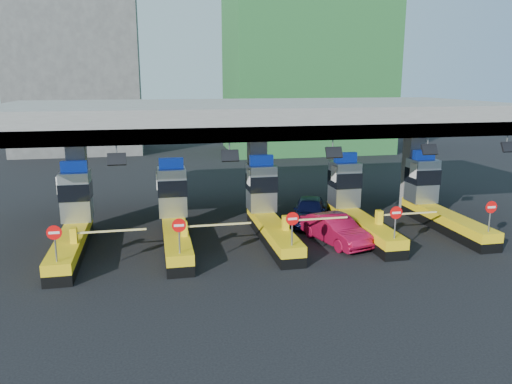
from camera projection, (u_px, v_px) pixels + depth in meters
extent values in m
plane|color=black|center=(268.00, 236.00, 27.05)|extent=(120.00, 120.00, 0.00)
cube|color=slate|center=(257.00, 116.00, 28.53)|extent=(28.00, 12.00, 1.50)
cube|color=#4C4C49|center=(282.00, 133.00, 23.18)|extent=(28.00, 0.60, 0.70)
cube|color=slate|center=(79.00, 183.00, 27.30)|extent=(1.00, 1.00, 5.50)
cube|color=slate|center=(257.00, 176.00, 29.31)|extent=(1.00, 1.00, 5.50)
cube|color=slate|center=(412.00, 170.00, 31.31)|extent=(1.00, 1.00, 5.50)
cylinder|color=slate|center=(116.00, 151.00, 21.81)|extent=(0.06, 0.06, 0.50)
cube|color=black|center=(117.00, 159.00, 21.70)|extent=(0.80, 0.38, 0.54)
cylinder|color=slate|center=(229.00, 147.00, 22.81)|extent=(0.06, 0.06, 0.50)
cube|color=black|center=(230.00, 156.00, 22.70)|extent=(0.80, 0.38, 0.54)
cylinder|color=slate|center=(333.00, 145.00, 23.81)|extent=(0.06, 0.06, 0.50)
cube|color=black|center=(334.00, 152.00, 23.70)|extent=(0.80, 0.38, 0.54)
cylinder|color=slate|center=(428.00, 142.00, 24.81)|extent=(0.06, 0.06, 0.50)
cube|color=black|center=(429.00, 149.00, 24.70)|extent=(0.80, 0.38, 0.54)
cylinder|color=slate|center=(507.00, 140.00, 25.71)|extent=(0.06, 0.06, 0.50)
cube|color=black|center=(509.00, 147.00, 25.60)|extent=(0.80, 0.38, 0.54)
cube|color=black|center=(72.00, 250.00, 24.04)|extent=(1.20, 8.00, 0.50)
cube|color=#E5B70C|center=(71.00, 240.00, 23.93)|extent=(1.20, 8.00, 0.50)
cube|color=#9EA3A8|center=(76.00, 196.00, 26.26)|extent=(1.50, 1.50, 2.60)
cube|color=black|center=(76.00, 190.00, 26.17)|extent=(1.56, 1.56, 0.90)
cube|color=#0C2DBF|center=(74.00, 166.00, 25.91)|extent=(1.30, 0.35, 0.55)
cube|color=white|center=(58.00, 185.00, 25.66)|extent=(0.06, 0.70, 0.90)
cylinder|color=slate|center=(56.00, 246.00, 20.29)|extent=(0.07, 0.07, 1.30)
cylinder|color=red|center=(54.00, 233.00, 20.13)|extent=(0.60, 0.04, 0.60)
cube|color=white|center=(54.00, 233.00, 20.11)|extent=(0.42, 0.02, 0.10)
cube|color=#E5B70C|center=(74.00, 235.00, 22.72)|extent=(0.30, 0.35, 0.70)
cube|color=white|center=(111.00, 231.00, 23.03)|extent=(3.20, 0.08, 0.08)
cube|color=black|center=(176.00, 243.00, 25.04)|extent=(1.20, 8.00, 0.50)
cube|color=#E5B70C|center=(176.00, 234.00, 24.93)|extent=(1.20, 8.00, 0.50)
cube|color=#9EA3A8|center=(172.00, 192.00, 27.26)|extent=(1.50, 1.50, 2.60)
cube|color=black|center=(172.00, 186.00, 27.17)|extent=(1.56, 1.56, 0.90)
cube|color=#0C2DBF|center=(171.00, 163.00, 26.91)|extent=(1.30, 0.35, 0.55)
cube|color=white|center=(157.00, 181.00, 26.66)|extent=(0.06, 0.70, 0.90)
cylinder|color=slate|center=(179.00, 239.00, 21.30)|extent=(0.07, 0.07, 1.30)
cylinder|color=red|center=(179.00, 225.00, 21.13)|extent=(0.60, 0.04, 0.60)
cube|color=white|center=(179.00, 226.00, 21.11)|extent=(0.42, 0.02, 0.10)
cube|color=#E5B70C|center=(184.00, 229.00, 23.72)|extent=(0.30, 0.35, 0.70)
cube|color=white|center=(218.00, 225.00, 24.03)|extent=(3.20, 0.08, 0.08)
cube|color=black|center=(273.00, 237.00, 26.04)|extent=(1.20, 8.00, 0.50)
cube|color=#E5B70C|center=(273.00, 228.00, 25.93)|extent=(1.20, 8.00, 0.50)
cube|color=#9EA3A8|center=(261.00, 188.00, 28.26)|extent=(1.50, 1.50, 2.60)
cube|color=black|center=(261.00, 182.00, 28.18)|extent=(1.56, 1.56, 0.90)
cube|color=#0C2DBF|center=(261.00, 160.00, 27.91)|extent=(1.30, 0.35, 0.55)
cube|color=white|center=(248.00, 177.00, 27.66)|extent=(0.06, 0.70, 0.90)
cylinder|color=slate|center=(292.00, 231.00, 22.30)|extent=(0.07, 0.07, 1.30)
cylinder|color=red|center=(292.00, 219.00, 22.13)|extent=(0.60, 0.04, 0.60)
cube|color=white|center=(293.00, 219.00, 22.11)|extent=(0.42, 0.02, 0.10)
cube|color=#E5B70C|center=(286.00, 223.00, 24.72)|extent=(0.30, 0.35, 0.70)
cube|color=white|center=(317.00, 219.00, 25.03)|extent=(3.20, 0.08, 0.08)
cube|color=black|center=(362.00, 231.00, 27.04)|extent=(1.20, 8.00, 0.50)
cube|color=#E5B70C|center=(363.00, 222.00, 26.93)|extent=(1.20, 8.00, 0.50)
cube|color=#9EA3A8|center=(344.00, 184.00, 29.26)|extent=(1.50, 1.50, 2.60)
cube|color=black|center=(345.00, 179.00, 29.18)|extent=(1.56, 1.56, 0.90)
cube|color=#0C2DBF|center=(345.00, 157.00, 28.91)|extent=(1.30, 0.35, 0.55)
cube|color=white|center=(334.00, 174.00, 28.66)|extent=(0.06, 0.70, 0.90)
cylinder|color=slate|center=(395.00, 225.00, 23.30)|extent=(0.07, 0.07, 1.30)
cylinder|color=red|center=(396.00, 213.00, 23.14)|extent=(0.60, 0.04, 0.60)
cube|color=white|center=(396.00, 213.00, 23.11)|extent=(0.42, 0.02, 0.10)
cube|color=#E5B70C|center=(379.00, 217.00, 25.72)|extent=(0.30, 0.35, 0.70)
cube|color=white|center=(408.00, 214.00, 26.03)|extent=(3.20, 0.08, 0.08)
cube|color=black|center=(445.00, 226.00, 28.04)|extent=(1.20, 8.00, 0.50)
cube|color=#E5B70C|center=(446.00, 217.00, 27.93)|extent=(1.20, 8.00, 0.50)
cube|color=#9EA3A8|center=(422.00, 180.00, 30.26)|extent=(1.50, 1.50, 2.60)
cube|color=black|center=(422.00, 176.00, 30.18)|extent=(1.56, 1.56, 0.90)
cube|color=#0C2DBF|center=(424.00, 155.00, 29.91)|extent=(1.30, 0.35, 0.55)
cube|color=white|center=(413.00, 170.00, 29.66)|extent=(0.06, 0.70, 0.90)
cylinder|color=slate|center=(490.00, 219.00, 24.30)|extent=(0.07, 0.07, 1.30)
cylinder|color=red|center=(491.00, 207.00, 24.14)|extent=(0.60, 0.04, 0.60)
cube|color=white|center=(492.00, 207.00, 24.11)|extent=(0.42, 0.02, 0.10)
cube|color=#E5B70C|center=(466.00, 212.00, 26.72)|extent=(0.30, 0.35, 0.70)
cube|color=white|center=(493.00, 209.00, 27.03)|extent=(3.20, 0.08, 0.08)
cube|color=#1E5926|center=(307.00, 28.00, 56.90)|extent=(18.00, 12.00, 28.00)
cube|color=#4C4C49|center=(76.00, 73.00, 56.62)|extent=(14.00, 10.00, 18.00)
imported|color=black|center=(310.00, 210.00, 29.24)|extent=(3.27, 4.91, 1.55)
imported|color=maroon|center=(335.00, 230.00, 25.69)|extent=(2.69, 4.72, 1.47)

